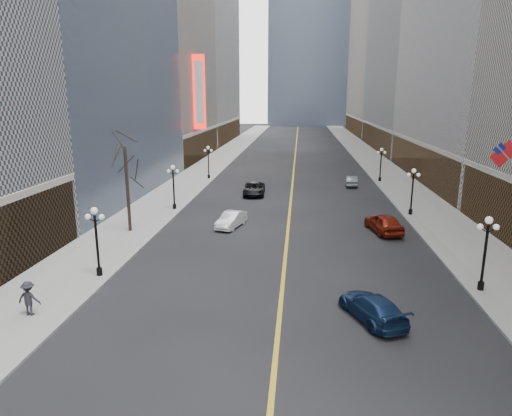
% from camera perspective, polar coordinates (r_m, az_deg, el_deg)
% --- Properties ---
extents(sidewalk_east, '(6.00, 230.00, 0.15)m').
position_cam_1_polar(sidewalk_east, '(68.64, 16.46, 3.75)').
color(sidewalk_east, gray).
rests_on(sidewalk_east, ground).
extents(sidewalk_west, '(6.00, 230.00, 0.15)m').
position_cam_1_polar(sidewalk_west, '(68.99, -7.06, 4.26)').
color(sidewalk_west, gray).
rests_on(sidewalk_west, ground).
extents(lane_line, '(0.25, 200.00, 0.02)m').
position_cam_1_polar(lane_line, '(77.26, 4.79, 5.29)').
color(lane_line, gold).
rests_on(lane_line, ground).
extents(bldg_east_c, '(26.60, 40.60, 48.80)m').
position_cam_1_polar(bldg_east_c, '(107.22, 22.51, 19.67)').
color(bldg_east_c, gray).
rests_on(bldg_east_c, ground).
extents(bldg_east_d, '(26.60, 46.60, 62.80)m').
position_cam_1_polar(bldg_east_d, '(149.61, 17.81, 20.78)').
color(bldg_east_d, '#B2AA93').
rests_on(bldg_east_d, ground).
extents(bldg_west_c, '(26.60, 30.60, 50.80)m').
position_cam_1_polar(bldg_west_c, '(89.97, -15.77, 22.14)').
color(bldg_west_c, '#B2AA93').
rests_on(bldg_west_c, ground).
extents(streetlamp_east_1, '(1.26, 0.44, 4.52)m').
position_cam_1_polar(streetlamp_east_1, '(29.82, 26.79, -4.24)').
color(streetlamp_east_1, black).
rests_on(streetlamp_east_1, sidewalk_east).
extents(streetlamp_east_2, '(1.26, 0.44, 4.52)m').
position_cam_1_polar(streetlamp_east_2, '(46.52, 18.99, 2.55)').
color(streetlamp_east_2, black).
rests_on(streetlamp_east_2, sidewalk_east).
extents(streetlamp_east_3, '(1.26, 0.44, 4.52)m').
position_cam_1_polar(streetlamp_east_3, '(63.93, 15.35, 5.69)').
color(streetlamp_east_3, black).
rests_on(streetlamp_east_3, sidewalk_east).
extents(streetlamp_west_1, '(1.26, 0.44, 4.52)m').
position_cam_1_polar(streetlamp_west_1, '(30.50, -19.35, -3.13)').
color(streetlamp_west_1, black).
rests_on(streetlamp_west_1, sidewalk_west).
extents(streetlamp_west_2, '(1.26, 0.44, 4.52)m').
position_cam_1_polar(streetlamp_west_2, '(46.96, -10.28, 3.18)').
color(streetlamp_west_2, black).
rests_on(streetlamp_west_2, sidewalk_west).
extents(streetlamp_west_3, '(1.26, 0.44, 4.52)m').
position_cam_1_polar(streetlamp_west_3, '(64.25, -5.98, 6.14)').
color(streetlamp_west_3, black).
rests_on(streetlamp_west_3, sidewalk_west).
extents(flag_5, '(2.87, 0.12, 2.87)m').
position_cam_1_polar(flag_5, '(36.63, 28.81, 5.70)').
color(flag_5, '#B2B2B7').
rests_on(flag_5, ground).
extents(theatre_marquee, '(2.00, 0.55, 12.00)m').
position_cam_1_polar(theatre_marquee, '(78.24, -7.10, 14.15)').
color(theatre_marquee, red).
rests_on(theatre_marquee, ground).
extents(tree_west_far, '(3.60, 3.60, 7.92)m').
position_cam_1_polar(tree_west_far, '(39.49, -16.00, 5.79)').
color(tree_west_far, '#2D231C').
rests_on(tree_west_far, sidewalk_west).
extents(car_nb_mid, '(2.48, 4.41, 1.38)m').
position_cam_1_polar(car_nb_mid, '(40.66, -3.12, -1.46)').
color(car_nb_mid, silver).
rests_on(car_nb_mid, ground).
extents(car_nb_far, '(2.67, 5.38, 1.47)m').
position_cam_1_polar(car_nb_far, '(53.84, -0.23, 2.40)').
color(car_nb_far, black).
rests_on(car_nb_far, ground).
extents(car_sb_near, '(3.63, 5.07, 1.36)m').
position_cam_1_polar(car_sb_near, '(25.04, 14.32, -11.94)').
color(car_sb_near, '#13274A').
rests_on(car_sb_near, ground).
extents(car_sb_mid, '(3.02, 5.26, 1.68)m').
position_cam_1_polar(car_sb_mid, '(40.49, 15.68, -1.81)').
color(car_sb_mid, maroon).
rests_on(car_sb_mid, ground).
extents(car_sb_far, '(1.62, 4.14, 1.34)m').
position_cam_1_polar(car_sb_far, '(60.54, 11.82, 3.32)').
color(car_sb_far, '#505658').
rests_on(car_sb_far, ground).
extents(ped_west_walk, '(1.21, 0.51, 1.87)m').
position_cam_1_polar(ped_west_walk, '(27.08, -26.53, -10.07)').
color(ped_west_walk, '#22222A').
rests_on(ped_west_walk, sidewalk_west).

